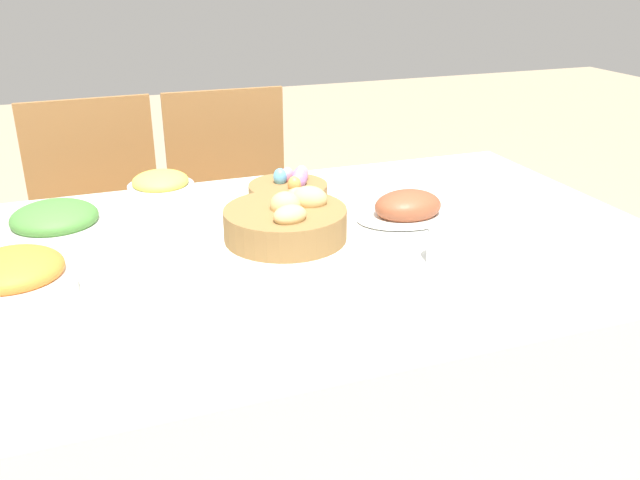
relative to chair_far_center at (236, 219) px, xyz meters
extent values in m
cube|color=silver|center=(-0.01, -0.87, -0.12)|extent=(1.57, 1.05, 0.77)
cylinder|color=olive|center=(-0.20, -0.27, -0.28)|extent=(0.03, 0.03, 0.45)
cylinder|color=olive|center=(0.19, -0.28, -0.28)|extent=(0.03, 0.03, 0.45)
cylinder|color=olive|center=(-0.19, 0.12, -0.28)|extent=(0.03, 0.03, 0.45)
cylinder|color=olive|center=(0.20, 0.11, -0.28)|extent=(0.03, 0.03, 0.45)
cube|color=olive|center=(0.00, -0.08, -0.05)|extent=(0.43, 0.43, 0.02)
cube|color=olive|center=(0.00, 0.12, 0.20)|extent=(0.42, 0.03, 0.47)
cylinder|color=olive|center=(-0.64, -0.28, -0.28)|extent=(0.03, 0.03, 0.45)
cylinder|color=olive|center=(-0.25, -0.27, -0.28)|extent=(0.03, 0.03, 0.45)
cylinder|color=olive|center=(-0.65, 0.11, -0.28)|extent=(0.03, 0.03, 0.45)
cylinder|color=olive|center=(-0.26, 0.12, -0.28)|extent=(0.03, 0.03, 0.45)
cube|color=olive|center=(-0.45, -0.08, -0.05)|extent=(0.43, 0.43, 0.02)
cube|color=olive|center=(-0.45, 0.12, 0.20)|extent=(0.42, 0.03, 0.47)
cylinder|color=olive|center=(-0.07, -0.83, 0.30)|extent=(0.28, 0.28, 0.07)
ellipsoid|color=tan|center=(-0.07, -0.83, 0.34)|extent=(0.09, 0.09, 0.06)
ellipsoid|color=tan|center=(-0.01, -0.81, 0.35)|extent=(0.11, 0.10, 0.06)
ellipsoid|color=tan|center=(-0.08, -0.90, 0.34)|extent=(0.09, 0.08, 0.05)
ellipsoid|color=tan|center=(-0.03, -0.79, 0.34)|extent=(0.07, 0.07, 0.05)
cylinder|color=olive|center=(0.02, -0.56, 0.28)|extent=(0.21, 0.21, 0.03)
ellipsoid|color=pink|center=(0.07, -0.53, 0.31)|extent=(0.04, 0.04, 0.05)
ellipsoid|color=pink|center=(0.03, -0.53, 0.31)|extent=(0.03, 0.03, 0.04)
ellipsoid|color=#F29E4C|center=(0.02, -0.61, 0.31)|extent=(0.03, 0.03, 0.04)
ellipsoid|color=#B27AD1|center=(0.04, -0.58, 0.31)|extent=(0.04, 0.04, 0.05)
ellipsoid|color=#B27AD1|center=(0.05, -0.57, 0.32)|extent=(0.04, 0.04, 0.05)
ellipsoid|color=#60B2E0|center=(0.01, -0.54, 0.31)|extent=(0.04, 0.04, 0.05)
ellipsoid|color=white|center=(0.25, -0.81, 0.27)|extent=(0.26, 0.18, 0.01)
ellipsoid|color=brown|center=(0.25, -0.81, 0.29)|extent=(0.17, 0.13, 0.08)
cylinder|color=white|center=(-0.63, -0.94, 0.29)|extent=(0.22, 0.22, 0.05)
ellipsoid|color=orange|center=(-0.63, -0.94, 0.33)|extent=(0.18, 0.18, 0.06)
cylinder|color=silver|center=(-0.30, -0.48, 0.29)|extent=(0.17, 0.17, 0.05)
ellipsoid|color=#F4DB4C|center=(-0.30, -0.48, 0.32)|extent=(0.14, 0.14, 0.05)
cylinder|color=white|center=(-0.56, -0.69, 0.29)|extent=(0.22, 0.22, 0.05)
ellipsoid|color=#478438|center=(-0.56, -0.69, 0.33)|extent=(0.19, 0.19, 0.07)
cylinder|color=white|center=(-0.06, -1.22, 0.27)|extent=(0.26, 0.26, 0.01)
cube|color=silver|center=(-0.21, -1.22, 0.27)|extent=(0.02, 0.20, 0.00)
cube|color=silver|center=(0.10, -1.22, 0.27)|extent=(0.02, 0.20, 0.00)
cube|color=silver|center=(0.13, -1.22, 0.27)|extent=(0.02, 0.20, 0.00)
cylinder|color=silver|center=(0.20, -1.07, 0.30)|extent=(0.07, 0.07, 0.08)
cube|color=white|center=(-0.31, -1.05, 0.28)|extent=(0.13, 0.08, 0.03)
camera|label=1|loc=(-0.49, -2.19, 0.86)|focal=38.00mm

